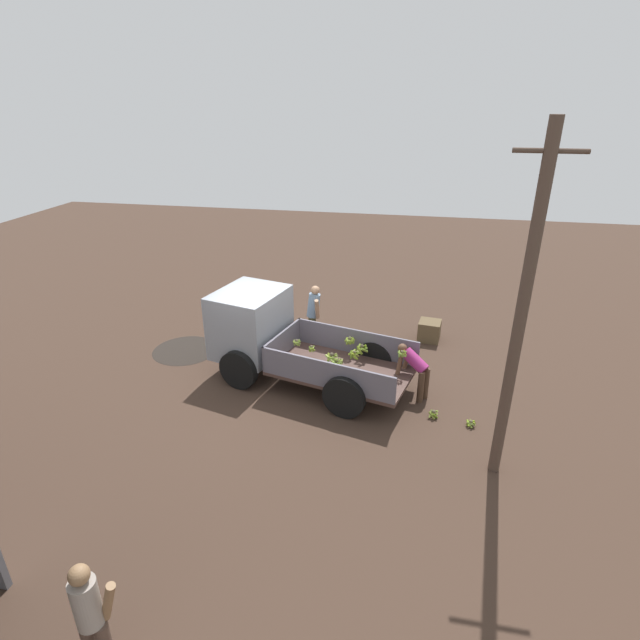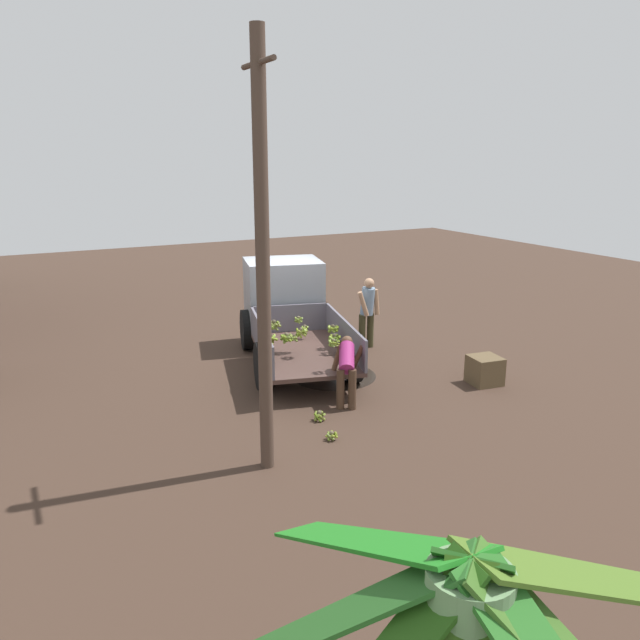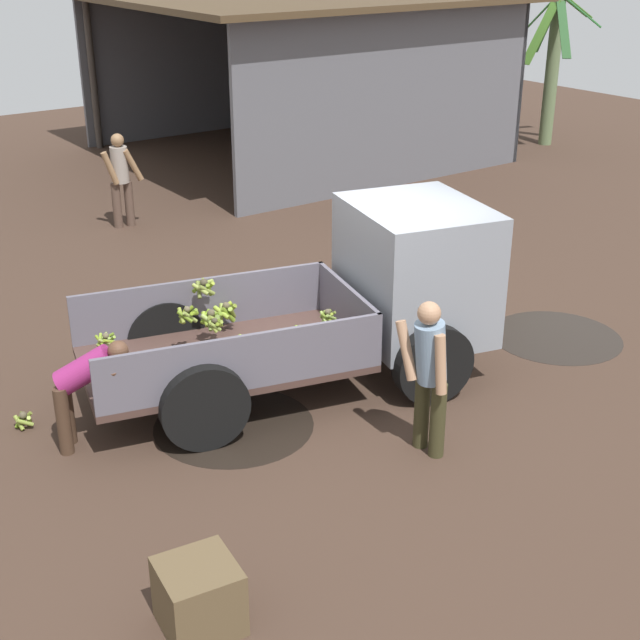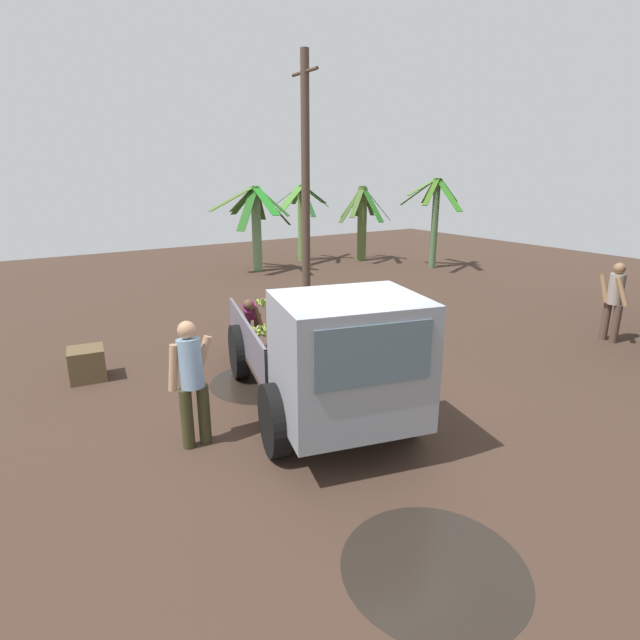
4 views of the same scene
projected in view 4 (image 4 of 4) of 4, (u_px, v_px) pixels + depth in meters
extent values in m
plane|color=#3E2C22|center=(342.00, 427.00, 6.81)|extent=(36.00, 36.00, 0.00)
cylinder|color=black|center=(434.00, 567.00, 4.40)|extent=(1.66, 1.66, 0.01)
cylinder|color=black|center=(261.00, 382.00, 8.27)|extent=(1.68, 1.68, 0.01)
cube|color=#48322B|center=(297.00, 352.00, 8.24)|extent=(3.33, 2.40, 0.08)
cube|color=slate|center=(344.00, 328.00, 8.40)|extent=(2.91, 0.80, 0.60)
cube|color=slate|center=(246.00, 338.00, 7.89)|extent=(2.91, 0.80, 0.60)
cube|color=slate|center=(326.00, 364.00, 6.81)|extent=(0.48, 1.66, 0.60)
cube|color=gray|center=(349.00, 359.00, 5.93)|extent=(1.77, 1.97, 1.52)
cube|color=#4C606B|center=(374.00, 355.00, 5.20)|extent=(0.37, 1.30, 0.67)
cylinder|color=black|center=(404.00, 400.00, 6.61)|extent=(0.93, 0.44, 0.91)
cylinder|color=black|center=(274.00, 420.00, 6.07)|extent=(0.93, 0.44, 0.91)
cylinder|color=black|center=(337.00, 340.00, 8.93)|extent=(0.93, 0.44, 0.91)
cylinder|color=black|center=(239.00, 351.00, 8.39)|extent=(0.93, 0.44, 0.91)
sphere|color=#47402E|center=(259.00, 328.00, 8.19)|extent=(0.09, 0.09, 0.09)
cylinder|color=olive|center=(256.00, 331.00, 8.26)|extent=(0.12, 0.21, 0.17)
cylinder|color=olive|center=(255.00, 333.00, 8.18)|extent=(0.20, 0.06, 0.17)
cylinder|color=olive|center=(260.00, 333.00, 8.14)|extent=(0.11, 0.22, 0.16)
cylinder|color=olive|center=(264.00, 332.00, 8.21)|extent=(0.18, 0.16, 0.18)
cylinder|color=olive|center=(261.00, 330.00, 8.29)|extent=(0.18, 0.19, 0.16)
sphere|color=#403A2A|center=(307.00, 329.00, 8.22)|extent=(0.07, 0.07, 0.07)
cylinder|color=olive|center=(304.00, 332.00, 8.22)|extent=(0.14, 0.08, 0.12)
cylinder|color=olive|center=(306.00, 332.00, 8.18)|extent=(0.13, 0.12, 0.10)
cylinder|color=olive|center=(309.00, 332.00, 8.19)|extent=(0.05, 0.14, 0.10)
cylinder|color=olive|center=(310.00, 331.00, 8.23)|extent=(0.14, 0.10, 0.11)
cylinder|color=olive|center=(310.00, 330.00, 8.26)|extent=(0.14, 0.05, 0.09)
cylinder|color=olive|center=(307.00, 331.00, 8.28)|extent=(0.10, 0.14, 0.11)
cylinder|color=olive|center=(305.00, 332.00, 8.25)|extent=(0.10, 0.12, 0.13)
sphere|color=brown|center=(297.00, 312.00, 8.41)|extent=(0.07, 0.07, 0.07)
cylinder|color=olive|center=(296.00, 314.00, 8.49)|extent=(0.07, 0.18, 0.15)
cylinder|color=olive|center=(293.00, 314.00, 8.45)|extent=(0.15, 0.16, 0.14)
cylinder|color=#90A347|center=(294.00, 316.00, 8.40)|extent=(0.17, 0.05, 0.16)
cylinder|color=#88AD24|center=(296.00, 315.00, 8.35)|extent=(0.16, 0.16, 0.11)
cylinder|color=#5C7520|center=(300.00, 316.00, 8.39)|extent=(0.06, 0.17, 0.15)
cylinder|color=olive|center=(301.00, 315.00, 8.45)|extent=(0.18, 0.09, 0.15)
cylinder|color=olive|center=(299.00, 315.00, 8.48)|extent=(0.15, 0.09, 0.17)
sphere|color=brown|center=(262.00, 300.00, 9.12)|extent=(0.07, 0.07, 0.07)
cylinder|color=olive|center=(262.00, 304.00, 9.10)|extent=(0.09, 0.12, 0.15)
cylinder|color=olive|center=(264.00, 303.00, 9.09)|extent=(0.04, 0.15, 0.12)
cylinder|color=olive|center=(266.00, 302.00, 9.14)|extent=(0.15, 0.10, 0.10)
cylinder|color=#86A445|center=(264.00, 302.00, 9.18)|extent=(0.15, 0.08, 0.11)
cylinder|color=olive|center=(262.00, 301.00, 9.19)|extent=(0.11, 0.15, 0.10)
cylinder|color=olive|center=(260.00, 301.00, 9.18)|extent=(0.04, 0.16, 0.08)
cylinder|color=olive|center=(259.00, 302.00, 9.12)|extent=(0.16, 0.10, 0.10)
cylinder|color=#88A42B|center=(259.00, 302.00, 9.09)|extent=(0.16, 0.06, 0.10)
sphere|color=brown|center=(316.00, 326.00, 8.25)|extent=(0.09, 0.09, 0.09)
cylinder|color=olive|center=(318.00, 328.00, 8.33)|extent=(0.19, 0.13, 0.14)
cylinder|color=olive|center=(314.00, 329.00, 8.33)|extent=(0.09, 0.18, 0.15)
cylinder|color=#859E45|center=(312.00, 329.00, 8.29)|extent=(0.14, 0.18, 0.13)
cylinder|color=olive|center=(312.00, 330.00, 8.23)|extent=(0.18, 0.07, 0.15)
cylinder|color=olive|center=(316.00, 330.00, 8.19)|extent=(0.15, 0.18, 0.12)
cylinder|color=olive|center=(319.00, 330.00, 8.23)|extent=(0.11, 0.19, 0.13)
cylinder|color=#87AB3A|center=(318.00, 330.00, 8.29)|extent=(0.16, 0.09, 0.18)
sphere|color=brown|center=(299.00, 352.00, 7.34)|extent=(0.07, 0.07, 0.07)
cylinder|color=#8AA845|center=(301.00, 355.00, 7.38)|extent=(0.12, 0.04, 0.13)
cylinder|color=#84AD2C|center=(300.00, 354.00, 7.40)|extent=(0.11, 0.12, 0.11)
cylinder|color=#8BA045|center=(297.00, 355.00, 7.38)|extent=(0.07, 0.12, 0.13)
cylinder|color=olive|center=(296.00, 356.00, 7.33)|extent=(0.13, 0.04, 0.12)
cylinder|color=olive|center=(299.00, 356.00, 7.32)|extent=(0.09, 0.12, 0.13)
cylinder|color=olive|center=(301.00, 356.00, 7.34)|extent=(0.07, 0.12, 0.13)
sphere|color=brown|center=(337.00, 332.00, 8.13)|extent=(0.09, 0.09, 0.09)
cylinder|color=#93AA48|center=(337.00, 336.00, 8.21)|extent=(0.15, 0.17, 0.20)
cylinder|color=#89A630|center=(332.00, 335.00, 8.19)|extent=(0.13, 0.22, 0.14)
cylinder|color=olive|center=(334.00, 338.00, 8.13)|extent=(0.18, 0.09, 0.21)
cylinder|color=olive|center=(336.00, 339.00, 8.09)|extent=(0.17, 0.17, 0.19)
cylinder|color=olive|center=(340.00, 338.00, 8.11)|extent=(0.12, 0.20, 0.19)
cylinder|color=#8EA92B|center=(342.00, 335.00, 8.17)|extent=(0.22, 0.10, 0.15)
sphere|color=brown|center=(310.00, 353.00, 7.01)|extent=(0.07, 0.07, 0.07)
cylinder|color=#8EAD4C|center=(307.00, 356.00, 6.99)|extent=(0.15, 0.05, 0.11)
cylinder|color=olive|center=(310.00, 358.00, 6.99)|extent=(0.09, 0.12, 0.14)
cylinder|color=olive|center=(313.00, 356.00, 6.99)|extent=(0.07, 0.15, 0.11)
cylinder|color=olive|center=(314.00, 355.00, 7.04)|extent=(0.15, 0.07, 0.10)
cylinder|color=olive|center=(311.00, 356.00, 7.07)|extent=(0.11, 0.10, 0.13)
cylinder|color=#8FAA4A|center=(309.00, 355.00, 7.07)|extent=(0.05, 0.14, 0.11)
cylinder|color=#5D7621|center=(306.00, 355.00, 7.04)|extent=(0.12, 0.12, 0.11)
sphere|color=#3F3929|center=(260.00, 328.00, 7.86)|extent=(0.08, 0.08, 0.08)
cylinder|color=#8DAB35|center=(262.00, 333.00, 7.83)|extent=(0.07, 0.17, 0.15)
cylinder|color=olive|center=(264.00, 331.00, 7.88)|extent=(0.18, 0.11, 0.13)
cylinder|color=#87A63B|center=(262.00, 330.00, 7.93)|extent=(0.17, 0.14, 0.13)
cylinder|color=olive|center=(259.00, 330.00, 7.93)|extent=(0.09, 0.18, 0.13)
cylinder|color=olive|center=(256.00, 330.00, 7.89)|extent=(0.15, 0.17, 0.11)
cylinder|color=olive|center=(256.00, 332.00, 7.83)|extent=(0.18, 0.06, 0.12)
cylinder|color=olive|center=(259.00, 332.00, 7.80)|extent=(0.16, 0.16, 0.12)
sphere|color=#443E2C|center=(329.00, 309.00, 8.25)|extent=(0.09, 0.09, 0.09)
cylinder|color=olive|center=(325.00, 313.00, 8.23)|extent=(0.20, 0.07, 0.15)
cylinder|color=olive|center=(329.00, 315.00, 8.22)|extent=(0.14, 0.15, 0.19)
cylinder|color=olive|center=(332.00, 314.00, 8.22)|extent=(0.07, 0.19, 0.17)
cylinder|color=#9BB04C|center=(335.00, 311.00, 8.26)|extent=(0.20, 0.15, 0.11)
cylinder|color=olive|center=(332.00, 311.00, 8.33)|extent=(0.21, 0.11, 0.13)
cylinder|color=olive|center=(329.00, 312.00, 8.33)|extent=(0.10, 0.18, 0.18)
cylinder|color=olive|center=(325.00, 311.00, 8.30)|extent=(0.15, 0.20, 0.13)
cylinder|color=#4B392E|center=(306.00, 193.00, 11.08)|extent=(0.19, 0.19, 5.80)
cylinder|color=#4B392E|center=(305.00, 72.00, 10.38)|extent=(0.97, 0.07, 0.07)
cylinder|color=#526631|center=(362.00, 225.00, 19.30)|extent=(0.36, 0.36, 2.78)
cube|color=#205819|center=(372.00, 204.00, 18.52)|extent=(1.32, 0.33, 1.27)
cube|color=#285026|center=(377.00, 203.00, 19.05)|extent=(0.84, 1.06, 1.29)
cube|color=#3B652D|center=(368.00, 201.00, 19.39)|extent=(0.50, 0.86, 1.16)
cube|color=#265328|center=(360.00, 201.00, 19.48)|extent=(0.93, 0.64, 1.20)
cube|color=#427421|center=(352.00, 202.00, 19.25)|extent=(0.87, 0.61, 1.22)
cube|color=#375221|center=(352.00, 204.00, 18.83)|extent=(0.28, 1.03, 1.33)
cube|color=#3F5D26|center=(357.00, 201.00, 18.45)|extent=(0.95, 1.21, 1.08)
cylinder|color=#4C6E43|center=(435.00, 225.00, 17.74)|extent=(0.24, 0.24, 3.09)
cube|color=#30771F|center=(449.00, 195.00, 16.92)|extent=(1.25, 0.37, 1.08)
cube|color=#354C1B|center=(448.00, 192.00, 17.35)|extent=(0.74, 0.77, 0.93)
cube|color=#35732E|center=(446.00, 190.00, 17.74)|extent=(0.45, 1.13, 0.85)
cube|color=#416921|center=(431.00, 191.00, 18.05)|extent=(1.31, 0.82, 0.94)
cube|color=#265B18|center=(419.00, 192.00, 17.67)|extent=(1.23, 0.91, 0.96)
cube|color=#4B7032|center=(423.00, 187.00, 17.21)|extent=(0.55, 1.14, 0.58)
cube|color=#375F1A|center=(431.00, 191.00, 16.66)|extent=(1.06, 1.54, 0.86)
cylinder|color=#5E8540|center=(302.00, 224.00, 19.21)|extent=(0.29, 0.29, 2.82)
cube|color=#235224|center=(308.00, 201.00, 18.47)|extent=(1.14, 0.33, 1.12)
cube|color=#3A6126|center=(315.00, 196.00, 18.98)|extent=(0.65, 1.04, 0.83)
cube|color=#154E15|center=(313.00, 194.00, 19.45)|extent=(0.70, 1.45, 0.75)
cube|color=#33772B|center=(297.00, 195.00, 19.32)|extent=(0.97, 0.36, 0.77)
cube|color=#3F7C32|center=(285.00, 197.00, 18.94)|extent=(0.89, 1.14, 0.89)
cube|color=#457B2A|center=(291.00, 198.00, 18.22)|extent=(1.10, 1.54, 0.87)
cylinder|color=#648A59|center=(257.00, 230.00, 17.20)|extent=(0.33, 0.33, 2.84)
cube|color=#1F791E|center=(266.00, 200.00, 16.23)|extent=(1.65, 0.36, 0.87)
cube|color=#285F23|center=(272.00, 201.00, 16.76)|extent=(1.07, 0.98, 0.99)
cube|color=#245114|center=(273.00, 206.00, 17.25)|extent=(0.34, 1.29, 1.37)
cube|color=#2B4D13|center=(259.00, 203.00, 17.36)|extent=(0.77, 0.74, 1.20)
cube|color=#24601F|center=(244.00, 201.00, 17.40)|extent=(1.40, 0.51, 1.03)
cube|color=#375F20|center=(243.00, 199.00, 17.04)|extent=(0.93, 0.84, 0.88)
cube|color=#45651F|center=(233.00, 198.00, 16.48)|extent=(0.33, 1.66, 0.79)
cube|color=#22581B|center=(248.00, 208.00, 16.40)|extent=(1.04, 1.16, 1.39)
cylinder|color=#36331C|center=(187.00, 419.00, 6.22)|extent=(0.16, 0.16, 0.79)
cylinder|color=#36331C|center=(204.00, 414.00, 6.34)|extent=(0.16, 0.16, 0.79)
cylinder|color=#748FAA|center=(191.00, 363.00, 6.11)|extent=(0.37, 0.30, 0.65)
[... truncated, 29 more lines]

